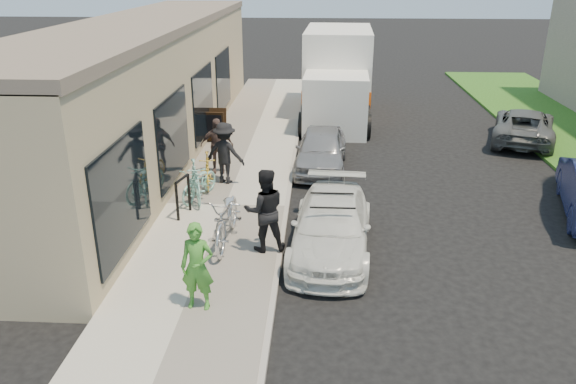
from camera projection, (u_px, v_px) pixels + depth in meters
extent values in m
plane|color=black|center=(300.00, 271.00, 11.38)|extent=(120.00, 120.00, 0.00)
cube|color=#AFAA9D|center=(226.00, 207.00, 14.24)|extent=(3.00, 34.00, 0.15)
cube|color=gray|center=(286.00, 209.00, 14.16)|extent=(0.12, 34.00, 0.13)
cube|color=tan|center=(149.00, 90.00, 18.32)|extent=(3.50, 20.00, 4.00)
cube|color=#706255|center=(143.00, 23.00, 17.53)|extent=(3.60, 20.00, 0.25)
cube|color=black|center=(123.00, 195.00, 10.97)|extent=(0.06, 3.00, 2.20)
cube|color=black|center=(173.00, 137.00, 14.67)|extent=(0.06, 3.00, 2.20)
cube|color=black|center=(203.00, 103.00, 18.37)|extent=(0.06, 3.00, 2.20)
cube|color=black|center=(223.00, 80.00, 22.08)|extent=(0.06, 3.00, 2.20)
cylinder|color=black|center=(177.00, 202.00, 13.15)|extent=(0.07, 0.07, 0.94)
cylinder|color=black|center=(189.00, 192.00, 13.71)|extent=(0.07, 0.07, 0.94)
cylinder|color=black|center=(182.00, 179.00, 13.25)|extent=(0.21, 0.62, 0.07)
cube|color=black|center=(215.00, 127.00, 18.95)|extent=(0.67, 0.28, 1.09)
cube|color=black|center=(217.00, 124.00, 19.32)|extent=(0.67, 0.28, 1.09)
cube|color=black|center=(214.00, 126.00, 18.90)|extent=(0.53, 0.19, 0.78)
imported|color=white|center=(331.00, 226.00, 12.00)|extent=(1.96, 4.18, 1.18)
cylinder|color=black|center=(333.00, 208.00, 11.36)|extent=(0.93, 0.04, 0.04)
cylinder|color=black|center=(332.00, 194.00, 12.09)|extent=(0.93, 0.04, 0.04)
imported|color=#949398|center=(321.00, 149.00, 16.91)|extent=(1.70, 3.75, 1.25)
cube|color=white|center=(335.00, 104.00, 20.39)|extent=(2.37, 2.37, 2.17)
cube|color=black|center=(336.00, 92.00, 20.22)|extent=(2.11, 0.16, 1.03)
cube|color=white|center=(338.00, 69.00, 23.29)|extent=(2.82, 4.89, 3.31)
cube|color=#DE520D|center=(337.00, 87.00, 23.56)|extent=(2.84, 4.92, 0.63)
cylinder|color=black|center=(303.00, 125.00, 20.20)|extent=(0.32, 0.92, 0.91)
cylinder|color=black|center=(367.00, 126.00, 19.99)|extent=(0.32, 0.92, 0.91)
cylinder|color=black|center=(305.00, 116.00, 21.36)|extent=(0.32, 0.92, 0.91)
cylinder|color=black|center=(366.00, 117.00, 21.15)|extent=(0.32, 0.92, 0.91)
cylinder|color=black|center=(312.00, 92.00, 25.35)|extent=(0.32, 0.92, 0.91)
cylinder|color=black|center=(363.00, 93.00, 25.15)|extent=(0.32, 0.92, 0.91)
imported|color=#4F5253|center=(524.00, 126.00, 19.57)|extent=(3.19, 4.60, 1.17)
imported|color=silver|center=(227.00, 217.00, 12.08)|extent=(0.83, 2.25, 1.17)
imported|color=#418D2F|center=(197.00, 267.00, 9.65)|extent=(0.61, 0.43, 1.61)
imported|color=black|center=(265.00, 210.00, 11.64)|extent=(1.01, 0.87, 1.80)
imported|color=#89CDC1|center=(196.00, 181.00, 14.34)|extent=(0.98, 1.73, 1.00)
imported|color=#89CDC1|center=(200.00, 182.00, 14.44)|extent=(1.06, 1.74, 0.86)
imported|color=gold|center=(208.00, 170.00, 15.28)|extent=(0.69, 1.53, 0.89)
imported|color=black|center=(225.00, 153.00, 15.36)|extent=(1.24, 0.92, 1.71)
imported|color=brown|center=(217.00, 146.00, 16.15)|extent=(0.97, 0.47, 1.61)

